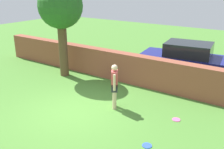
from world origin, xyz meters
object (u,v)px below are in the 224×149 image
frisbee_blue (147,146)px  frisbee_pink (176,120)px  person (115,84)px  tree (61,8)px  car (187,61)px

frisbee_blue → frisbee_pink: bearing=85.8°
person → frisbee_blue: 2.65m
tree → frisbee_blue: bearing=-26.3°
frisbee_pink → tree: bearing=169.6°
tree → frisbee_pink: bearing=-10.4°
car → frisbee_pink: size_ratio=16.25×
tree → car: tree is taller
person → frisbee_pink: size_ratio=6.00×
person → tree: bearing=36.6°
frisbee_blue → frisbee_pink: size_ratio=1.00×
car → frisbee_blue: (0.94, -5.76, -0.85)m
tree → car: 6.22m
person → frisbee_blue: bearing=-157.4°
person → frisbee_blue: person is taller
car → frisbee_blue: bearing=-88.4°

